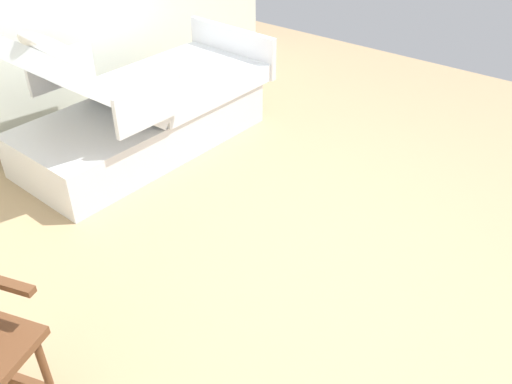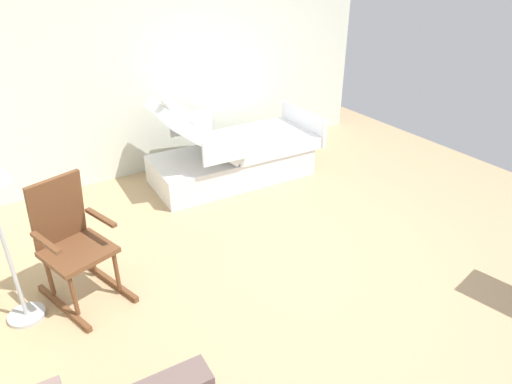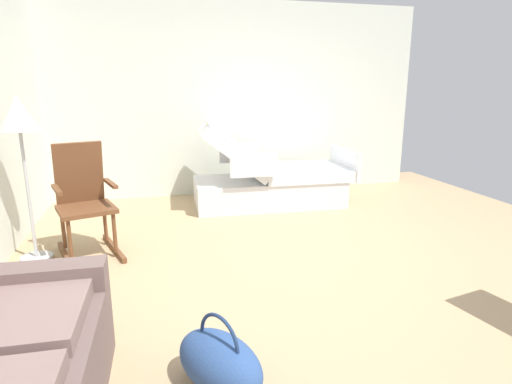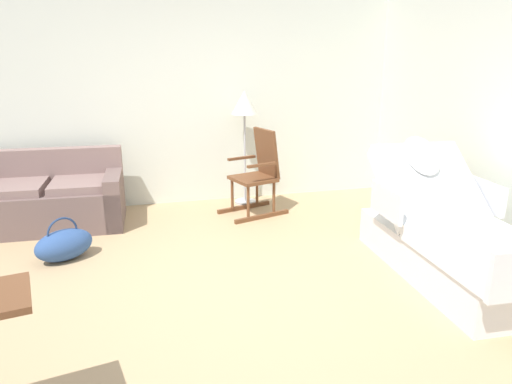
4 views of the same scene
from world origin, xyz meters
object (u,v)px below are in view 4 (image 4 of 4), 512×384
Objects in this scene: hospital_bed at (453,243)px; duffel_bag at (64,245)px; floor_lamp at (245,110)px; couch at (51,200)px; rocking_chair at (258,174)px.

hospital_bed is 3.26× the size of duffel_bag.
floor_lamp reaches higher than hospital_bed.
couch is 2.53× the size of duffel_bag.
duffel_bag is at bearing -76.92° from couch.
floor_lamp is 2.30× the size of duffel_bag.
couch is 1.10× the size of floor_lamp.
hospital_bed is at bearing -60.47° from rocking_chair.
rocking_chair is at bearing -3.58° from couch.
hospital_bed reaches higher than rocking_chair.
hospital_bed reaches higher than couch.
floor_lamp is (-1.28, 2.60, 0.91)m from hospital_bed.
couch is at bearing 176.42° from rocking_chair.
duffel_bag is (0.24, -1.05, -0.15)m from couch.
hospital_bed is at bearing -20.22° from duffel_bag.
couch is 2.55m from floor_lamp.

